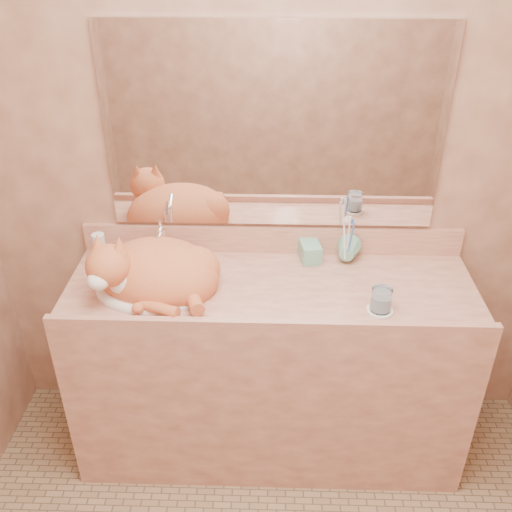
{
  "coord_description": "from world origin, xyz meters",
  "views": [
    {
      "loc": [
        -0.0,
        -1.12,
        2.1
      ],
      "look_at": [
        -0.06,
        0.7,
        1.0
      ],
      "focal_mm": 40.0,
      "sensor_mm": 36.0,
      "label": 1
    }
  ],
  "objects_px": {
    "toothbrush_cup": "(346,256)",
    "water_glass": "(381,300)",
    "vanity_counter": "(270,368)",
    "sink_basin": "(154,272)",
    "cat": "(152,270)",
    "soap_dispenser": "(314,248)"
  },
  "relations": [
    {
      "from": "soap_dispenser",
      "to": "sink_basin",
      "type": "bearing_deg",
      "value": -175.15
    },
    {
      "from": "vanity_counter",
      "to": "soap_dispenser",
      "type": "relative_size",
      "value": 9.2
    },
    {
      "from": "vanity_counter",
      "to": "water_glass",
      "type": "height_order",
      "value": "water_glass"
    },
    {
      "from": "water_glass",
      "to": "vanity_counter",
      "type": "bearing_deg",
      "value": 158.66
    },
    {
      "from": "toothbrush_cup",
      "to": "water_glass",
      "type": "height_order",
      "value": "water_glass"
    },
    {
      "from": "sink_basin",
      "to": "soap_dispenser",
      "type": "distance_m",
      "value": 0.64
    },
    {
      "from": "sink_basin",
      "to": "cat",
      "type": "bearing_deg",
      "value": -108.29
    },
    {
      "from": "sink_basin",
      "to": "water_glass",
      "type": "relative_size",
      "value": 5.08
    },
    {
      "from": "vanity_counter",
      "to": "toothbrush_cup",
      "type": "bearing_deg",
      "value": 27.35
    },
    {
      "from": "vanity_counter",
      "to": "water_glass",
      "type": "relative_size",
      "value": 17.92
    },
    {
      "from": "vanity_counter",
      "to": "toothbrush_cup",
      "type": "relative_size",
      "value": 15.61
    },
    {
      "from": "vanity_counter",
      "to": "sink_basin",
      "type": "bearing_deg",
      "value": -177.45
    },
    {
      "from": "vanity_counter",
      "to": "cat",
      "type": "bearing_deg",
      "value": -176.08
    },
    {
      "from": "vanity_counter",
      "to": "soap_dispenser",
      "type": "distance_m",
      "value": 0.56
    },
    {
      "from": "vanity_counter",
      "to": "soap_dispenser",
      "type": "height_order",
      "value": "soap_dispenser"
    },
    {
      "from": "vanity_counter",
      "to": "water_glass",
      "type": "distance_m",
      "value": 0.64
    },
    {
      "from": "toothbrush_cup",
      "to": "cat",
      "type": "bearing_deg",
      "value": -166.03
    },
    {
      "from": "water_glass",
      "to": "toothbrush_cup",
      "type": "bearing_deg",
      "value": 106.52
    },
    {
      "from": "sink_basin",
      "to": "soap_dispenser",
      "type": "height_order",
      "value": "soap_dispenser"
    },
    {
      "from": "sink_basin",
      "to": "cat",
      "type": "xyz_separation_m",
      "value": [
        -0.01,
        -0.01,
        0.02
      ]
    },
    {
      "from": "soap_dispenser",
      "to": "water_glass",
      "type": "distance_m",
      "value": 0.38
    },
    {
      "from": "soap_dispenser",
      "to": "water_glass",
      "type": "bearing_deg",
      "value": -63.63
    }
  ]
}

